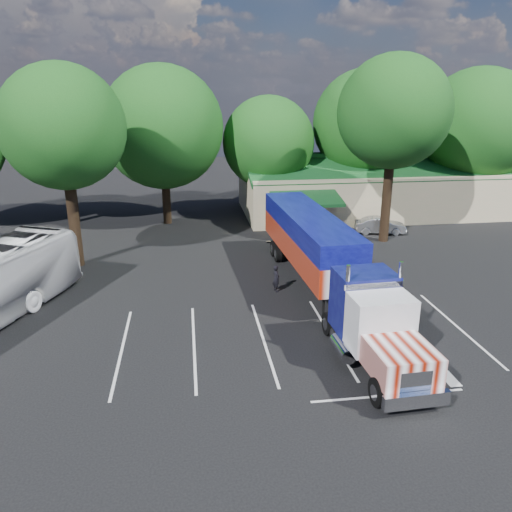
{
  "coord_description": "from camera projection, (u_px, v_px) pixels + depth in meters",
  "views": [
    {
      "loc": [
        -3.19,
        -26.37,
        11.03
      ],
      "look_at": [
        0.52,
        0.29,
        2.0
      ],
      "focal_mm": 35.0,
      "sensor_mm": 36.0,
      "label": 1
    }
  ],
  "objects": [
    {
      "name": "tree_row_f",
      "position": [
        477.0,
        127.0,
        44.99
      ],
      "size": [
        10.4,
        10.4,
        13.0
      ],
      "color": "black",
      "rests_on": "ground"
    },
    {
      "name": "tree_row_d",
      "position": [
        268.0,
        143.0,
        43.55
      ],
      "size": [
        8.0,
        8.0,
        10.6
      ],
      "color": "black",
      "rests_on": "ground"
    },
    {
      "name": "tree_row_b",
      "position": [
        66.0,
        138.0,
        41.43
      ],
      "size": [
        8.4,
        8.4,
        11.35
      ],
      "color": "black",
      "rests_on": "ground"
    },
    {
      "name": "ground",
      "position": [
        248.0,
        291.0,
        28.69
      ],
      "size": [
        120.0,
        120.0,
        0.0
      ],
      "primitive_type": "plane",
      "color": "black",
      "rests_on": "ground"
    },
    {
      "name": "tree_near_left",
      "position": [
        63.0,
        128.0,
        30.15
      ],
      "size": [
        7.6,
        7.6,
        12.65
      ],
      "color": "black",
      "rests_on": "ground"
    },
    {
      "name": "semi_truck",
      "position": [
        322.0,
        254.0,
        27.31
      ],
      "size": [
        3.75,
        20.57,
        4.29
      ],
      "rotation": [
        0.0,
        0.0,
        0.05
      ],
      "color": "black",
      "rests_on": "ground"
    },
    {
      "name": "woman",
      "position": [
        276.0,
        278.0,
        28.42
      ],
      "size": [
        0.52,
        0.65,
        1.56
      ],
      "primitive_type": "imported",
      "rotation": [
        0.0,
        0.0,
        1.86
      ],
      "color": "black",
      "rests_on": "ground"
    },
    {
      "name": "tree_row_e",
      "position": [
        366.0,
        124.0,
        44.71
      ],
      "size": [
        9.6,
        9.6,
        12.9
      ],
      "color": "black",
      "rests_on": "ground"
    },
    {
      "name": "tree_near_right",
      "position": [
        394.0,
        112.0,
        35.16
      ],
      "size": [
        8.0,
        8.0,
        13.5
      ],
      "color": "black",
      "rests_on": "ground"
    },
    {
      "name": "event_hall",
      "position": [
        370.0,
        189.0,
        46.5
      ],
      "size": [
        24.2,
        14.12,
        5.55
      ],
      "color": "tan",
      "rests_on": "ground"
    },
    {
      "name": "silver_sedan",
      "position": [
        380.0,
        225.0,
        39.91
      ],
      "size": [
        4.18,
        2.2,
        1.31
      ],
      "primitive_type": "imported",
      "rotation": [
        0.0,
        0.0,
        1.36
      ],
      "color": "#A1A5A9",
      "rests_on": "ground"
    },
    {
      "name": "bicycle",
      "position": [
        327.0,
        262.0,
        31.91
      ],
      "size": [
        0.88,
        2.0,
        1.02
      ],
      "primitive_type": "imported",
      "rotation": [
        0.0,
        0.0,
        0.11
      ],
      "color": "black",
      "rests_on": "ground"
    },
    {
      "name": "tree_row_c",
      "position": [
        162.0,
        128.0,
        40.69
      ],
      "size": [
        10.0,
        10.0,
        13.05
      ],
      "color": "black",
      "rests_on": "ground"
    }
  ]
}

